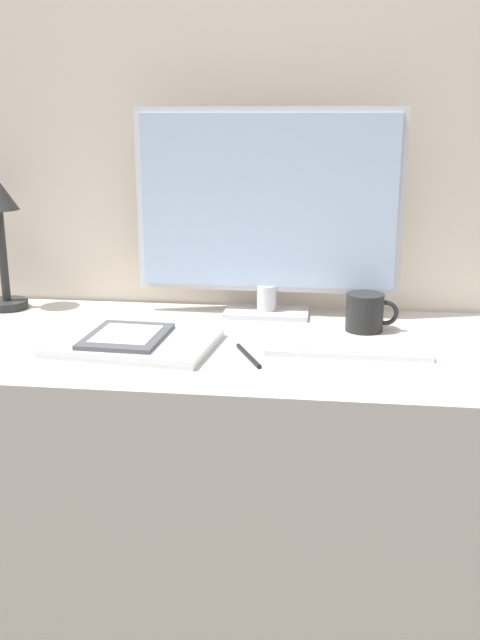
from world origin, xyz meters
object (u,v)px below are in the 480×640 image
Objects in this scene: desk_lamp at (0,221)px; ereader at (126,336)px; pen at (248,356)px; monitor at (268,209)px; keyboard at (348,347)px; coffee_mug at (366,312)px; laptop at (134,342)px.

ereader is at bearing -34.46° from desk_lamp.
desk_lamp is at bearing 154.82° from pen.
keyboard is at bearing -53.05° from monitor.
monitor reaches higher than pen.
coffee_mug is (0.23, -0.10, -0.21)m from monitor.
monitor is at bearing 46.84° from ereader.
monitor is 1.87× the size of keyboard.
laptop is at bearing -33.29° from desk_lamp.
desk_lamp reaches higher than coffee_mug.
coffee_mug is (0.04, 0.15, 0.03)m from keyboard.
coffee_mug reaches higher than pen.
monitor is 4.81× the size of pen.
ereader is at bearing 171.30° from pen.
ereader is (-0.02, -0.00, 0.01)m from laptop.
pen is (-0.01, -0.32, -0.25)m from monitor.
ereader is at bearing -175.93° from keyboard.
desk_lamp is at bearing 145.54° from ereader.
monitor reaches higher than coffee_mug.
coffee_mug is at bearing 74.52° from keyboard.
laptop is at bearing -131.56° from monitor.
monitor is 0.64m from desk_lamp.
laptop is at bearing 4.03° from ereader.
pen is at bearing -159.81° from keyboard.
desk_lamp reaches higher than ereader.
pen is at bearing -9.49° from laptop.
keyboard is at bearing 20.19° from pen.
monitor is 0.32m from coffee_mug.
monitor is 0.44m from laptop.
pen is (-0.23, -0.22, -0.04)m from coffee_mug.
coffee_mug reaches higher than ereader.
laptop is 3.02× the size of coffee_mug.
coffee_mug is at bearing 19.95° from ereader.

